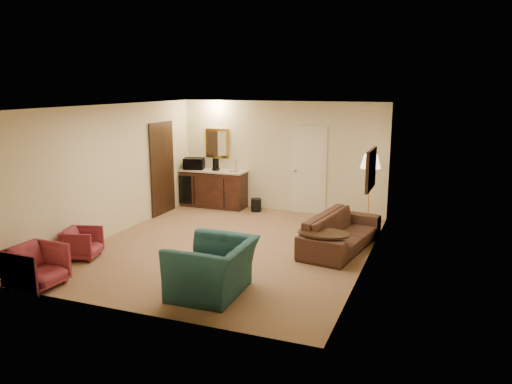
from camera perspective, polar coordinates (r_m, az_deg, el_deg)
ground at (r=9.41m, az=-2.94°, el=-6.22°), size 6.00×6.00×0.00m
room_walls at (r=9.76m, az=-1.73°, el=4.80°), size 5.02×6.01×2.61m
wetbar_cabinet at (r=12.35m, az=-4.84°, el=0.41°), size 1.64×0.58×0.92m
sofa at (r=9.30m, az=9.73°, el=-3.85°), size 0.98×2.27×0.86m
teal_armchair at (r=7.23m, az=-5.00°, el=-7.64°), size 0.80×1.21×1.05m
rose_chair_near at (r=9.22m, az=-19.26°, el=-5.40°), size 0.67×0.70×0.59m
rose_chair_far at (r=8.14m, az=-23.81°, el=-7.61°), size 0.67×0.72×0.72m
coffee_table at (r=8.66m, az=7.68°, el=-6.19°), size 0.98×0.74×0.51m
floor_lamp at (r=10.70m, az=12.80°, el=0.09°), size 0.53×0.53×1.57m
waste_bin at (r=11.91m, az=0.01°, el=-1.49°), size 0.30×0.30×0.31m
microwave at (r=12.41m, az=-7.10°, el=3.37°), size 0.56×0.41×0.34m
coffee_maker at (r=12.18m, az=-4.61°, el=3.15°), size 0.17×0.17×0.29m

